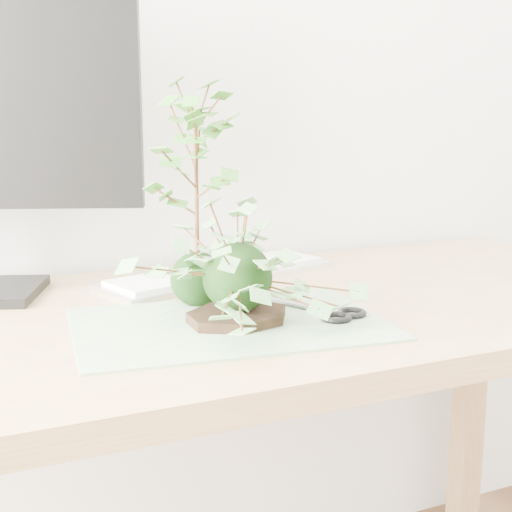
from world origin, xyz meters
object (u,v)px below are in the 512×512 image
at_px(maple_kokedama, 196,144).
at_px(keyboard, 220,273).
at_px(desk, 247,355).
at_px(ivy_kokedama, 237,245).

xyz_separation_m(maple_kokedama, keyboard, (0.11, 0.17, -0.25)).
height_order(desk, maple_kokedama, maple_kokedama).
xyz_separation_m(ivy_kokedama, keyboard, (0.09, 0.29, -0.11)).
relative_size(ivy_kokedama, maple_kokedama, 0.98).
bearing_deg(ivy_kokedama, keyboard, 73.67).
height_order(desk, keyboard, keyboard).
height_order(ivy_kokedama, keyboard, ivy_kokedama).
height_order(maple_kokedama, keyboard, maple_kokedama).
height_order(desk, ivy_kokedama, ivy_kokedama).
distance_m(desk, maple_kokedama, 0.36).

